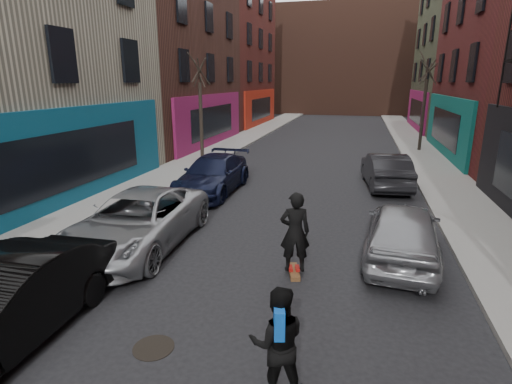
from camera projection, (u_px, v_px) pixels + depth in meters
The scene contains 15 objects.
sidewalk_left at pixel (255, 133), 34.10m from camera, with size 2.50×84.00×0.13m, color gray.
sidewalk_right at pixel (409, 138), 31.09m from camera, with size 2.50×84.00×0.13m, color gray.
buildings_left at pixel (50, 3), 20.59m from camera, with size 12.00×56.00×16.50m, color #5D1B1A.
building_far at pixel (346, 61), 54.98m from camera, with size 40.00×10.00×14.00m, color #47281E.
tree_left_far at pixel (200, 100), 22.00m from camera, with size 2.00×2.00×6.50m, color black, non-canonical shape.
tree_right_far at pixel (425, 95), 24.57m from camera, with size 2.00×2.00×6.80m, color black, non-canonical shape.
parked_left_mid at pixel (3, 304), 6.72m from camera, with size 1.59×4.57×1.50m, color black.
parked_left_far at pixel (138, 221), 10.73m from camera, with size 2.46×5.34×1.48m, color #92949A.
parked_left_end at pixel (213, 174), 16.13m from camera, with size 2.03×4.99×1.45m, color black.
parked_right_far at pixel (403, 231), 10.02m from camera, with size 1.76×4.37×1.49m, color gray.
parked_right_end at pixel (386, 170), 16.88m from camera, with size 1.55×4.43×1.46m, color black.
skateboard at pixel (294, 272), 9.38m from camera, with size 0.22×0.80×0.10m, color brown.
skateboarder at pixel (295, 232), 9.11m from camera, with size 0.69×0.45×1.90m, color black.
pedestrian at pixel (278, 342), 5.58m from camera, with size 0.96×0.83×1.69m.
manhole at pixel (154, 348), 6.78m from camera, with size 0.70×0.70×0.01m, color black.
Camera 1 is at (2.42, -3.08, 4.38)m, focal length 28.00 mm.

